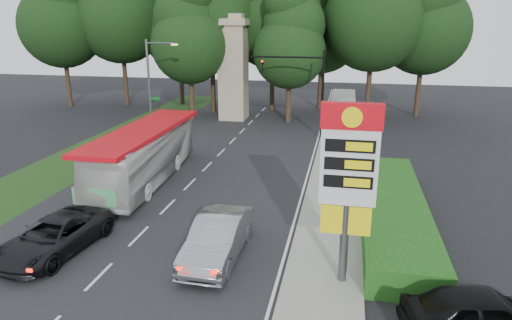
% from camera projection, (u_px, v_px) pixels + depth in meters
% --- Properties ---
extents(ground, '(120.00, 120.00, 0.00)m').
position_uv_depth(ground, '(92.00, 284.00, 17.13)').
color(ground, black).
rests_on(ground, ground).
extents(road_surface, '(14.00, 80.00, 0.02)m').
position_uv_depth(road_surface, '(195.00, 179.00, 28.37)').
color(road_surface, black).
rests_on(road_surface, ground).
extents(sidewalk_right, '(3.00, 80.00, 0.12)m').
position_uv_depth(sidewalk_right, '(333.00, 188.00, 26.75)').
color(sidewalk_right, gray).
rests_on(sidewalk_right, ground).
extents(grass_verge_left, '(5.00, 50.00, 0.02)m').
position_uv_depth(grass_verge_left, '(104.00, 146.00, 35.78)').
color(grass_verge_left, '#193814').
rests_on(grass_verge_left, ground).
extents(hedge, '(3.00, 14.00, 1.20)m').
position_uv_depth(hedge, '(393.00, 210.00, 22.28)').
color(hedge, '#154813').
rests_on(hedge, ground).
extents(gas_station_pylon, '(2.10, 0.45, 6.85)m').
position_uv_depth(gas_station_pylon, '(349.00, 171.00, 15.95)').
color(gas_station_pylon, '#59595E').
rests_on(gas_station_pylon, ground).
extents(traffic_signal_mast, '(6.10, 0.35, 7.20)m').
position_uv_depth(traffic_signal_mast, '(307.00, 82.00, 37.16)').
color(traffic_signal_mast, black).
rests_on(traffic_signal_mast, ground).
extents(streetlight_signs, '(2.75, 0.98, 8.00)m').
position_uv_depth(streetlight_signs, '(152.00, 83.00, 37.76)').
color(streetlight_signs, '#59595E').
rests_on(streetlight_signs, ground).
extents(monument, '(3.00, 3.00, 10.05)m').
position_uv_depth(monument, '(233.00, 67.00, 44.10)').
color(monument, gray).
rests_on(monument, ground).
extents(tree_far_west, '(8.96, 8.96, 17.60)m').
position_uv_depth(tree_far_west, '(59.00, 8.00, 49.04)').
color(tree_far_west, '#2D2116').
rests_on(tree_far_west, ground).
extents(tree_west_near, '(8.40, 8.40, 16.50)m').
position_uv_depth(tree_west_near, '(178.00, 15.00, 50.72)').
color(tree_west_near, '#2D2116').
rests_on(tree_west_near, ground).
extents(tree_center_right, '(9.24, 9.24, 18.15)m').
position_uv_depth(tree_center_right, '(273.00, 4.00, 46.47)').
color(tree_center_right, '#2D2116').
rests_on(tree_center_right, ground).
extents(tree_east_near, '(8.12, 8.12, 15.95)m').
position_uv_depth(tree_east_near, '(323.00, 18.00, 47.80)').
color(tree_east_near, '#2D2116').
rests_on(tree_east_near, ground).
extents(tree_far_east, '(8.68, 8.68, 17.05)m').
position_uv_depth(tree_far_east, '(427.00, 10.00, 43.84)').
color(tree_far_east, '#2D2116').
rests_on(tree_far_east, ground).
extents(tree_monument_left, '(7.28, 7.28, 14.30)m').
position_uv_depth(tree_monument_left, '(189.00, 29.00, 42.87)').
color(tree_monument_left, '#2D2116').
rests_on(tree_monument_left, ground).
extents(tree_monument_right, '(6.72, 6.72, 13.20)m').
position_uv_depth(tree_monument_right, '(290.00, 37.00, 41.74)').
color(tree_monument_right, '#2D2116').
rests_on(tree_monument_right, ground).
extents(transit_bus, '(3.52, 11.98, 3.29)m').
position_uv_depth(transit_bus, '(144.00, 155.00, 27.61)').
color(transit_bus, silver).
rests_on(transit_bus, ground).
extents(sedan_silver, '(1.94, 5.39, 1.77)m').
position_uv_depth(sedan_silver, '(218.00, 238.00, 18.82)').
color(sedan_silver, '#97999E').
rests_on(sedan_silver, ground).
extents(suv_charcoal, '(3.13, 5.72, 1.52)m').
position_uv_depth(suv_charcoal, '(55.00, 236.00, 19.28)').
color(suv_charcoal, black).
rests_on(suv_charcoal, ground).
extents(parked_car_black, '(5.23, 2.93, 1.68)m').
position_uv_depth(parked_car_black, '(483.00, 315.00, 14.01)').
color(parked_car_black, black).
rests_on(parked_car_black, ground).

